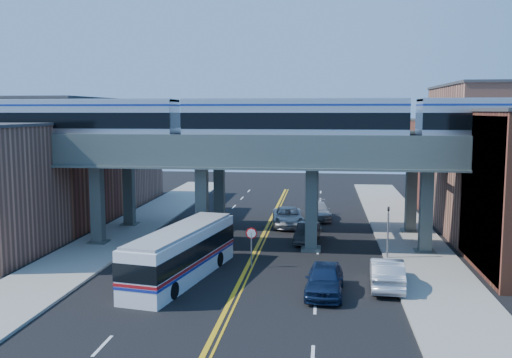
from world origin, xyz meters
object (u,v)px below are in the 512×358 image
traffic_signal (388,226)px  car_parked_curb (387,273)px  car_lane_c (288,217)px  transit_bus (182,254)px  car_lane_b (307,233)px  stop_sign (251,241)px  car_lane_a (325,279)px  transit_train (294,121)px  car_lane_d (318,211)px

traffic_signal → car_parked_curb: traffic_signal is taller
car_lane_c → transit_bus: bearing=-113.9°
car_lane_b → car_lane_c: car_lane_c is taller
stop_sign → car_lane_b: 8.30m
traffic_signal → car_lane_c: size_ratio=0.72×
traffic_signal → car_lane_a: 9.04m
transit_bus → car_lane_c: 17.34m
transit_train → stop_sign: 9.38m
car_lane_b → car_lane_c: size_ratio=0.78×
transit_bus → car_lane_a: size_ratio=2.32×
car_lane_b → car_parked_curb: 11.77m
traffic_signal → car_lane_c: 13.01m
traffic_signal → transit_bus: traffic_signal is taller
car_lane_c → car_parked_curb: bearing=-74.2°
transit_bus → car_parked_curb: (12.04, -0.33, -0.65)m
car_lane_a → car_lane_c: 18.73m
car_lane_a → stop_sign: bearing=136.7°
stop_sign → car_lane_a: bearing=-46.2°
traffic_signal → car_lane_b: 7.32m
transit_bus → car_lane_b: transit_bus is taller
traffic_signal → car_parked_curb: bearing=-96.4°
traffic_signal → car_parked_curb: 6.42m
car_lane_a → car_lane_d: car_lane_a is taller
stop_sign → car_lane_d: size_ratio=0.49×
car_lane_c → car_lane_d: bearing=48.9°
transit_train → car_lane_d: transit_train is taller
stop_sign → car_lane_a: 6.80m
car_lane_a → traffic_signal: bearing=64.6°
stop_sign → car_lane_d: 17.70m
stop_sign → car_lane_b: bearing=65.9°
stop_sign → car_lane_a: stop_sign is taller
transit_train → car_lane_b: bearing=69.0°
stop_sign → car_lane_c: (1.50, 13.60, -0.96)m
traffic_signal → car_lane_a: (-4.23, -7.86, -1.45)m
stop_sign → transit_bus: size_ratio=0.23×
car_lane_c → car_parked_curb: 18.10m
car_lane_a → car_lane_b: 12.45m
transit_bus → car_lane_d: transit_bus is taller
stop_sign → traffic_signal: size_ratio=0.64×
transit_bus → car_lane_d: bearing=-10.8°
traffic_signal → car_lane_d: (-4.86, 14.20, -1.52)m
stop_sign → transit_bus: transit_bus is taller
car_lane_c → car_lane_d: car_lane_c is taller
transit_train → transit_bus: size_ratio=4.17×
car_lane_a → car_lane_d: 22.07m
traffic_signal → car_lane_a: size_ratio=0.82×
car_lane_c → car_lane_d: 4.41m
transit_train → transit_bus: 12.74m
transit_bus → car_lane_c: size_ratio=2.03×
car_parked_curb → transit_bus: bearing=1.6°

